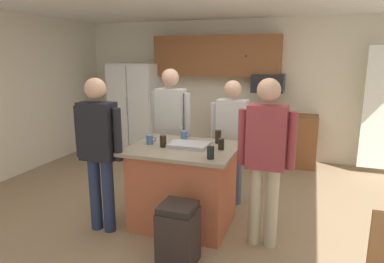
# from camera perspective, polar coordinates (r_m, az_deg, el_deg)

# --- Properties ---
(floor) EXTENTS (7.04, 7.04, 0.00)m
(floor) POSITION_cam_1_polar(r_m,az_deg,el_deg) (4.42, -0.49, -13.46)
(floor) COLOR #937A5B
(floor) RESTS_ON ground
(back_wall) EXTENTS (6.40, 0.10, 2.60)m
(back_wall) POSITION_cam_1_polar(r_m,az_deg,el_deg) (6.69, 7.74, 7.06)
(back_wall) COLOR beige
(back_wall) RESTS_ON ground
(cabinet_run_upper) EXTENTS (2.40, 0.38, 0.75)m
(cabinet_run_upper) POSITION_cam_1_polar(r_m,az_deg,el_deg) (6.56, 4.04, 12.50)
(cabinet_run_upper) COLOR brown
(cabinet_run_lower) EXTENTS (1.80, 0.63, 0.90)m
(cabinet_run_lower) POSITION_cam_1_polar(r_m,az_deg,el_deg) (6.43, 12.17, -1.04)
(cabinet_run_lower) COLOR brown
(cabinet_run_lower) RESTS_ON ground
(refrigerator) EXTENTS (0.93, 0.76, 1.78)m
(refrigerator) POSITION_cam_1_polar(r_m,az_deg,el_deg) (7.04, -9.26, 3.95)
(refrigerator) COLOR white
(refrigerator) RESTS_ON ground
(microwave_over_range) EXTENTS (0.56, 0.40, 0.32)m
(microwave_over_range) POSITION_cam_1_polar(r_m,az_deg,el_deg) (6.29, 12.62, 7.88)
(microwave_over_range) COLOR black
(kitchen_island) EXTENTS (1.20, 0.97, 0.94)m
(kitchen_island) POSITION_cam_1_polar(r_m,az_deg,el_deg) (3.98, -1.45, -9.01)
(kitchen_island) COLOR #AD5638
(kitchen_island) RESTS_ON ground
(person_guest_by_door) EXTENTS (0.57, 0.23, 1.77)m
(person_guest_by_door) POSITION_cam_1_polar(r_m,az_deg,el_deg) (4.64, -3.56, 1.29)
(person_guest_by_door) COLOR tan
(person_guest_by_door) RESTS_ON ground
(person_host_foreground) EXTENTS (0.57, 0.23, 1.72)m
(person_host_foreground) POSITION_cam_1_polar(r_m,az_deg,el_deg) (3.81, -15.35, -2.21)
(person_host_foreground) COLOR #232D4C
(person_host_foreground) RESTS_ON ground
(person_guest_right) EXTENTS (0.57, 0.22, 1.64)m
(person_guest_right) POSITION_cam_1_polar(r_m,az_deg,el_deg) (4.44, 6.66, -0.48)
(person_guest_right) COLOR #4C5166
(person_guest_right) RESTS_ON ground
(person_guest_left) EXTENTS (0.57, 0.23, 1.74)m
(person_guest_left) POSITION_cam_1_polar(r_m,az_deg,el_deg) (3.46, 12.26, -3.39)
(person_guest_left) COLOR tan
(person_guest_left) RESTS_ON ground
(glass_pilsner) EXTENTS (0.07, 0.07, 0.12)m
(glass_pilsner) POSITION_cam_1_polar(r_m,az_deg,el_deg) (3.72, 4.91, -2.11)
(glass_pilsner) COLOR black
(glass_pilsner) RESTS_ON kitchen_island
(mug_ceramic_white) EXTENTS (0.12, 0.08, 0.11)m
(mug_ceramic_white) POSITION_cam_1_polar(r_m,az_deg,el_deg) (3.97, -7.06, -1.34)
(mug_ceramic_white) COLOR #4C6B99
(mug_ceramic_white) RESTS_ON kitchen_island
(glass_dark_ale) EXTENTS (0.07, 0.07, 0.13)m
(glass_dark_ale) POSITION_cam_1_polar(r_m,az_deg,el_deg) (3.83, -4.86, -1.62)
(glass_dark_ale) COLOR black
(glass_dark_ale) RESTS_ON kitchen_island
(glass_short_whisky) EXTENTS (0.07, 0.07, 0.16)m
(glass_short_whisky) POSITION_cam_1_polar(r_m,az_deg,el_deg) (3.98, 4.41, -0.88)
(glass_short_whisky) COLOR black
(glass_short_whisky) RESTS_ON kitchen_island
(mug_blue_stoneware) EXTENTS (0.12, 0.08, 0.10)m
(mug_blue_stoneware) POSITION_cam_1_polar(r_m,az_deg,el_deg) (4.16, -1.33, -0.62)
(mug_blue_stoneware) COLOR #4C6B99
(mug_blue_stoneware) RESTS_ON kitchen_island
(glass_stout_tall) EXTENTS (0.07, 0.07, 0.13)m
(glass_stout_tall) POSITION_cam_1_polar(r_m,az_deg,el_deg) (3.39, 3.13, -3.57)
(glass_stout_tall) COLOR black
(glass_stout_tall) RESTS_ON kitchen_island
(serving_tray) EXTENTS (0.44, 0.30, 0.04)m
(serving_tray) POSITION_cam_1_polar(r_m,az_deg,el_deg) (3.83, -0.52, -2.28)
(serving_tray) COLOR #B7B7BC
(serving_tray) RESTS_ON kitchen_island
(trash_bin) EXTENTS (0.34, 0.34, 0.61)m
(trash_bin) POSITION_cam_1_polar(r_m,az_deg,el_deg) (3.34, -2.31, -16.88)
(trash_bin) COLOR black
(trash_bin) RESTS_ON ground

